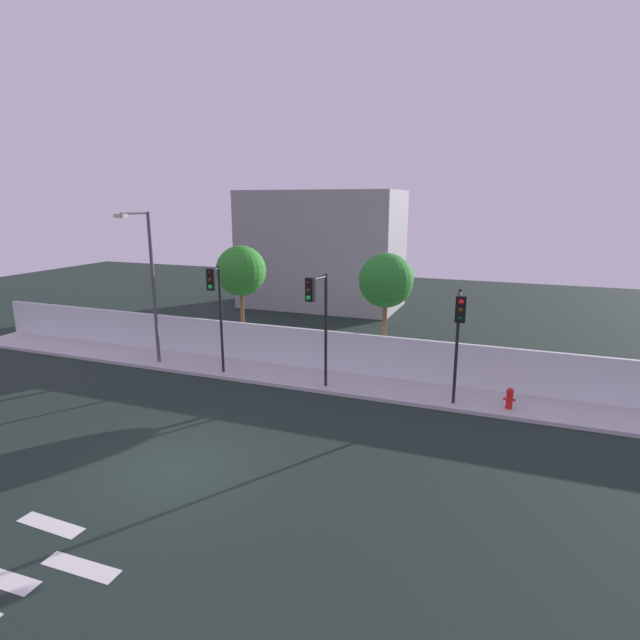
{
  "coord_description": "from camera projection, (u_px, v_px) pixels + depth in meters",
  "views": [
    {
      "loc": [
        8.66,
        -10.94,
        7.57
      ],
      "look_at": [
        2.0,
        6.5,
        3.17
      ],
      "focal_mm": 28.51,
      "sensor_mm": 36.0,
      "label": 1
    }
  ],
  "objects": [
    {
      "name": "roadside_tree_midleft",
      "position": [
        386.0,
        281.0,
        22.46
      ],
      "size": [
        2.43,
        2.43,
        5.35
      ],
      "color": "brown",
      "rests_on": "ground"
    },
    {
      "name": "traffic_light_right",
      "position": [
        317.0,
        308.0,
        19.59
      ],
      "size": [
        0.46,
        1.39,
        4.62
      ],
      "color": "black",
      "rests_on": "sidewalk"
    },
    {
      "name": "low_building_distant",
      "position": [
        322.0,
        249.0,
        36.61
      ],
      "size": [
        11.16,
        6.0,
        8.27
      ],
      "primitive_type": "cube",
      "color": "gray",
      "rests_on": "ground"
    },
    {
      "name": "crosswalk_marking",
      "position": [
        25.0,
        567.0,
        10.74
      ],
      "size": [
        3.62,
        3.02,
        0.01
      ],
      "color": "silver",
      "rests_on": "ground"
    },
    {
      "name": "traffic_light_left",
      "position": [
        216.0,
        298.0,
        21.34
      ],
      "size": [
        0.38,
        1.09,
        4.72
      ],
      "color": "black",
      "rests_on": "sidewalk"
    },
    {
      "name": "traffic_light_center",
      "position": [
        459.0,
        325.0,
        17.64
      ],
      "size": [
        0.41,
        1.63,
        4.34
      ],
      "color": "black",
      "rests_on": "sidewalk"
    },
    {
      "name": "fire_hydrant",
      "position": [
        510.0,
        397.0,
        18.49
      ],
      "size": [
        0.44,
        0.26,
        0.8
      ],
      "color": "red",
      "rests_on": "sidewalk"
    },
    {
      "name": "roadside_tree_leftmost",
      "position": [
        241.0,
        271.0,
        24.97
      ],
      "size": [
        2.47,
        2.47,
        5.44
      ],
      "color": "brown",
      "rests_on": "ground"
    },
    {
      "name": "perimeter_wall",
      "position": [
        302.0,
        348.0,
        23.08
      ],
      "size": [
        36.0,
        0.18,
        1.8
      ],
      "primitive_type": "cube",
      "color": "silver",
      "rests_on": "sidewalk"
    },
    {
      "name": "sidewalk",
      "position": [
        291.0,
        377.0,
        22.13
      ],
      "size": [
        36.0,
        2.4,
        0.15
      ],
      "primitive_type": "cube",
      "color": "#B6B6B6",
      "rests_on": "ground"
    },
    {
      "name": "ground_plane",
      "position": [
        176.0,
        469.0,
        14.69
      ],
      "size": [
        80.0,
        80.0,
        0.0
      ],
      "primitive_type": "plane",
      "color": "black"
    },
    {
      "name": "street_lamp_curbside",
      "position": [
        149.0,
        277.0,
        22.9
      ],
      "size": [
        0.64,
        1.68,
        6.94
      ],
      "color": "#4C4C51",
      "rests_on": "sidewalk"
    }
  ]
}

